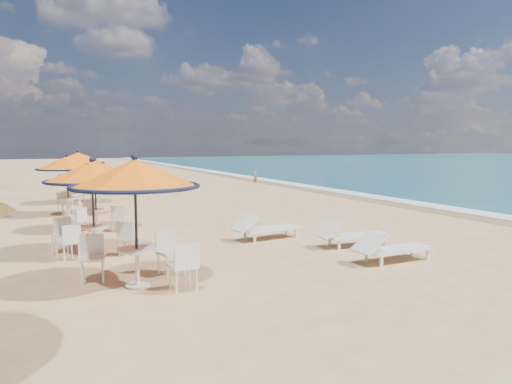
# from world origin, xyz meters

# --- Properties ---
(ground) EXTENTS (160.00, 160.00, 0.00)m
(ground) POSITION_xyz_m (0.00, 0.00, 0.00)
(ground) COLOR tan
(ground) RESTS_ON ground
(foam_strip) EXTENTS (1.20, 140.00, 0.04)m
(foam_strip) POSITION_xyz_m (9.30, 10.00, 0.00)
(foam_strip) COLOR white
(foam_strip) RESTS_ON ground
(wetsand_band) EXTENTS (1.40, 140.00, 0.02)m
(wetsand_band) POSITION_xyz_m (8.40, 10.00, 0.00)
(wetsand_band) COLOR olive
(wetsand_band) RESTS_ON ground
(station_0) EXTENTS (2.47, 2.47, 2.58)m
(station_0) POSITION_xyz_m (-4.84, -0.01, 1.88)
(station_0) COLOR black
(station_0) RESTS_ON ground
(station_1) EXTENTS (2.32, 2.32, 2.42)m
(station_1) POSITION_xyz_m (-5.31, 3.22, 1.77)
(station_1) COLOR black
(station_1) RESTS_ON ground
(station_2) EXTENTS (2.21, 2.21, 2.31)m
(station_2) POSITION_xyz_m (-4.79, 6.69, 1.69)
(station_2) COLOR black
(station_2) RESTS_ON ground
(station_3) EXTENTS (2.26, 2.26, 2.35)m
(station_3) POSITION_xyz_m (-5.33, 10.53, 1.79)
(station_3) COLOR black
(station_3) RESTS_ON ground
(station_4) EXTENTS (2.34, 2.41, 2.44)m
(station_4) POSITION_xyz_m (-4.53, 14.38, 1.78)
(station_4) COLOR black
(station_4) RESTS_ON ground
(lounger_near) EXTENTS (2.06, 0.72, 0.73)m
(lounger_near) POSITION_xyz_m (0.89, -0.55, 0.34)
(lounger_near) COLOR white
(lounger_near) RESTS_ON ground
(lounger_mid) EXTENTS (2.07, 0.80, 0.73)m
(lounger_mid) POSITION_xyz_m (1.07, 1.27, 0.34)
(lounger_mid) COLOR white
(lounger_mid) RESTS_ON ground
(lounger_far) EXTENTS (2.11, 0.89, 0.74)m
(lounger_far) POSITION_xyz_m (-0.58, 3.15, 0.34)
(lounger_far) COLOR white
(lounger_far) RESTS_ON ground
(person) EXTENTS (0.33, 0.40, 0.93)m
(person) POSITION_xyz_m (7.29, 20.81, 0.47)
(person) COLOR #96674C
(person) RESTS_ON ground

